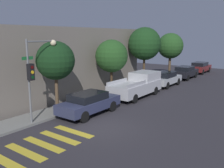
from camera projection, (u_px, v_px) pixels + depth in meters
The scene contains 14 objects.
ground_plane at pixel (101, 128), 13.75m from camera, with size 60.00×60.00×0.00m, color #2D2B30.
sidewalk at pixel (51, 113), 16.17m from camera, with size 26.00×1.92×0.14m, color slate.
building_row at pixel (10, 66), 18.19m from camera, with size 26.00×6.00×5.62m, color slate.
crosswalk at pixel (43, 144), 11.63m from camera, with size 4.38×2.60×0.00m.
traffic_light_pole at pixel (36, 67), 13.87m from camera, with size 2.35×0.56×4.82m.
sedan_near_corner at pixel (89, 103), 15.93m from camera, with size 4.44×1.80×1.43m.
pickup_truck at pixel (138, 85), 20.67m from camera, with size 5.43×2.08×1.92m.
sedan_middle at pixel (165, 78), 24.91m from camera, with size 4.27×1.87×1.43m.
sedan_far_end at pixel (185, 72), 29.25m from camera, with size 4.35×1.83×1.44m.
sedan_tail_of_row at pixel (200, 67), 33.64m from camera, with size 4.51×1.81×1.45m.
tree_near_corner at pixel (55, 61), 15.70m from camera, with size 2.46×2.46×4.67m.
tree_midblock at pixel (112, 56), 20.41m from camera, with size 2.68×2.68×4.68m.
tree_far_end at pixel (145, 44), 24.55m from camera, with size 3.23×3.23×5.80m.
tree_behind_truck at pixel (170, 46), 29.58m from camera, with size 3.02×3.02×5.28m.
Camera 1 is at (-10.11, -8.24, 5.00)m, focal length 40.00 mm.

